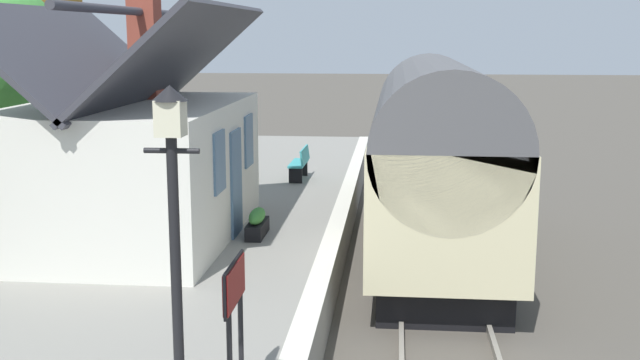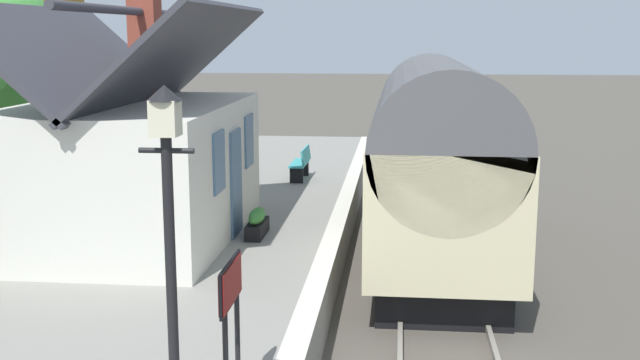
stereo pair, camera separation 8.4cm
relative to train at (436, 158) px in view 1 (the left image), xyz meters
The scene contains 13 objects.
ground_plane 3.66m from the train, 162.04° to the left, with size 160.00×160.00×0.00m, color #4C473F.
platform 5.82m from the train, 119.97° to the left, with size 32.00×5.81×0.89m, color gray.
platform_edge_coping 3.71m from the train, 143.13° to the left, with size 32.00×0.36×0.02m, color beige.
rail_near 3.58m from the train, 165.40° to the right, with size 52.00×0.08×0.14m, color gray.
rail_far 3.58m from the train, 165.47° to the left, with size 52.00×0.08×0.14m, color gray.
train is the anchor object (origin of this frame).
station_building 6.35m from the train, 109.40° to the left, with size 6.50×4.19×5.83m.
bench_by_lamp 5.52m from the train, 39.23° to the left, with size 1.41×0.45×0.88m.
planter_edge_near 4.17m from the train, 117.61° to the left, with size 1.05×0.32×0.55m.
planter_bench_left 8.29m from the train, 48.70° to the left, with size 0.51×0.51×0.80m.
lamp_post_platform 10.51m from the train, 164.22° to the left, with size 0.32×0.50×3.53m.
station_sign_board 9.17m from the train, 163.72° to the left, with size 0.96×0.06×1.57m.
tree_distant 14.12m from the train, 61.52° to the left, with size 3.66×3.12×7.67m.
Camera 1 is at (-13.95, -0.03, 4.88)m, focal length 43.84 mm.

